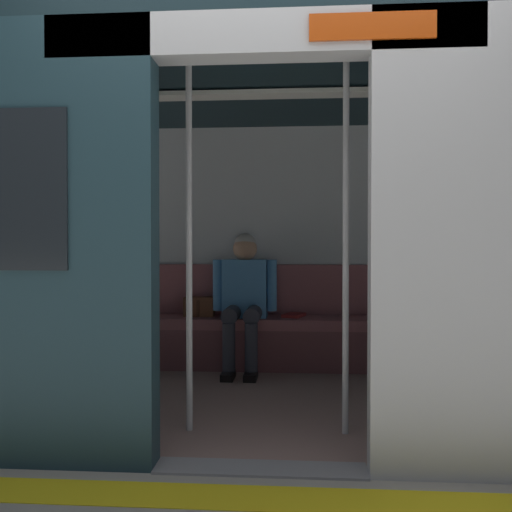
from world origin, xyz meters
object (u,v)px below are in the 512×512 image
at_px(handbag, 199,307).
at_px(book, 294,315).
at_px(person_seated, 244,292).
at_px(train_car, 262,182).
at_px(bench_seat, 277,330).
at_px(grab_pole_far, 346,246).
at_px(grab_pole_door, 189,246).

bearing_deg(handbag, book, -178.38).
xyz_separation_m(person_seated, handbag, (0.40, -0.11, -0.14)).
height_order(train_car, bench_seat, train_car).
bearing_deg(grab_pole_far, book, -80.01).
height_order(bench_seat, grab_pole_far, grab_pole_far).
height_order(person_seated, grab_pole_door, grab_pole_door).
xyz_separation_m(bench_seat, grab_pole_door, (0.44, 1.64, 0.72)).
bearing_deg(grab_pole_door, train_car, -119.97).
bearing_deg(grab_pole_far, person_seated, -65.30).
relative_size(train_car, grab_pole_far, 3.02).
height_order(bench_seat, book, book).
xyz_separation_m(train_car, handbag, (0.62, -1.05, -0.97)).
distance_m(train_car, handbag, 1.55).
height_order(person_seated, handbag, person_seated).
distance_m(bench_seat, grab_pole_far, 1.84).
height_order(train_car, grab_pole_far, train_car).
distance_m(handbag, book, 0.83).
bearing_deg(book, handbag, 22.18).
height_order(person_seated, grab_pole_far, grab_pole_far).
distance_m(book, grab_pole_far, 1.84).
relative_size(person_seated, grab_pole_far, 0.55).
xyz_separation_m(bench_seat, grab_pole_far, (-0.44, 1.63, 0.72)).
bearing_deg(bench_seat, train_car, 85.98).
height_order(train_car, book, train_car).
bearing_deg(grab_pole_door, handbag, -81.85).
height_order(book, grab_pole_door, grab_pole_door).
bearing_deg(train_car, book, -101.21).
height_order(bench_seat, person_seated, person_seated).
distance_m(bench_seat, book, 0.20).
distance_m(person_seated, grab_pole_door, 1.64).
xyz_separation_m(train_car, bench_seat, (-0.07, -0.99, -1.15)).
bearing_deg(grab_pole_far, bench_seat, -74.76).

